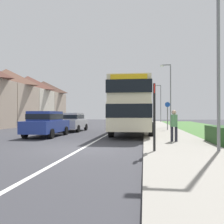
{
  "coord_description": "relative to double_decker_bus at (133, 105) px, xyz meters",
  "views": [
    {
      "loc": [
        2.63,
        -10.29,
        1.46
      ],
      "look_at": [
        0.72,
        4.5,
        1.6
      ],
      "focal_mm": 40.0,
      "sensor_mm": 36.0,
      "label": 1
    }
  ],
  "objects": [
    {
      "name": "house_terrace_far_side",
      "position": [
        -15.99,
        13.0,
        1.38
      ],
      "size": [
        6.08,
        22.83,
        7.04
      ],
      "color": "tan",
      "rests_on": "ground_plane"
    },
    {
      "name": "parked_car_blue",
      "position": [
        -5.52,
        -2.88,
        -1.23
      ],
      "size": [
        1.89,
        4.42,
        1.66
      ],
      "color": "navy",
      "rests_on": "ground_plane"
    },
    {
      "name": "roadside_hedge",
      "position": [
        4.49,
        -6.35,
        -1.69
      ],
      "size": [
        1.1,
        2.74,
        0.9
      ],
      "primitive_type": "cube",
      "color": "#2D5128",
      "rests_on": "ground_plane"
    },
    {
      "name": "double_decker_bus",
      "position": [
        0.0,
        0.0,
        0.0
      ],
      "size": [
        2.8,
        10.13,
        3.7
      ],
      "color": "beige",
      "rests_on": "ground_plane"
    },
    {
      "name": "parked_car_silver",
      "position": [
        -5.3,
        2.37,
        -1.27
      ],
      "size": [
        1.87,
        4.38,
        1.58
      ],
      "color": "#B7B7BC",
      "rests_on": "ground_plane"
    },
    {
      "name": "pavement_near_side",
      "position": [
        2.39,
        -2.19,
        -2.08
      ],
      "size": [
        3.2,
        68.0,
        0.12
      ],
      "primitive_type": "cube",
      "color": "gray",
      "rests_on": "ground_plane"
    },
    {
      "name": "bus_stop_sign",
      "position": [
        1.19,
        -9.23,
        -0.6
      ],
      "size": [
        0.09,
        0.52,
        2.6
      ],
      "color": "black",
      "rests_on": "ground_plane"
    },
    {
      "name": "street_lamp_far",
      "position": [
        3.67,
        26.86,
        1.74
      ],
      "size": [
        1.14,
        0.2,
        6.69
      ],
      "color": "slate",
      "rests_on": "ground_plane"
    },
    {
      "name": "cycle_route_sign",
      "position": [
        2.83,
        3.41,
        -0.71
      ],
      "size": [
        0.44,
        0.08,
        2.52
      ],
      "color": "slate",
      "rests_on": "ground_plane"
    },
    {
      "name": "street_lamp_mid",
      "position": [
        3.53,
        8.75,
        1.81
      ],
      "size": [
        1.14,
        0.2,
        6.81
      ],
      "color": "slate",
      "rests_on": "ground_plane"
    },
    {
      "name": "pedestrian_at_stop",
      "position": [
        2.29,
        -5.89,
        -1.17
      ],
      "size": [
        0.34,
        0.34,
        1.67
      ],
      "color": "#23232D",
      "rests_on": "ground_plane"
    },
    {
      "name": "lane_marking_centre",
      "position": [
        -1.81,
        -0.19,
        -2.14
      ],
      "size": [
        0.14,
        60.0,
        0.01
      ],
      "primitive_type": "cube",
      "color": "silver",
      "rests_on": "ground_plane"
    },
    {
      "name": "ground_plane",
      "position": [
        -1.81,
        -8.19,
        -2.14
      ],
      "size": [
        120.0,
        120.0,
        0.0
      ],
      "primitive_type": "plane",
      "color": "#38383D"
    },
    {
      "name": "street_lamp_near",
      "position": [
        3.44,
        -8.9,
        2.2
      ],
      "size": [
        1.14,
        0.2,
        7.58
      ],
      "color": "slate",
      "rests_on": "ground_plane"
    }
  ]
}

